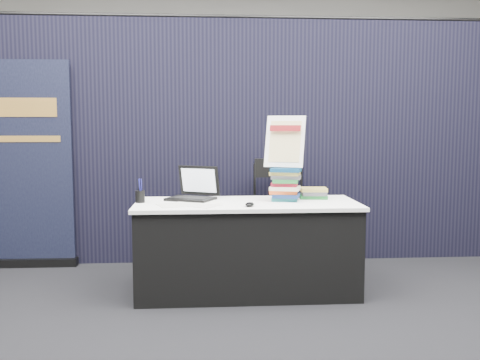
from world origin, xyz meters
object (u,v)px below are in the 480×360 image
object	(u,v)px
laptop	(191,192)
book_stack_short	(315,193)
info_sign	(285,142)
book_stack_tall	(285,184)
pullup_banner	(31,176)
stacking_chair	(281,210)
display_table	(247,247)

from	to	relation	value
laptop	book_stack_short	xyz separation A→B (m)	(1.05, -0.03, -0.02)
laptop	info_sign	distance (m)	0.89
book_stack_short	info_sign	world-z (taller)	info_sign
book_stack_tall	info_sign	size ratio (longest dim) A/B	0.61
book_stack_short	pullup_banner	bearing A→B (deg)	163.15
pullup_banner	stacking_chair	distance (m)	2.41
display_table	book_stack_short	world-z (taller)	book_stack_short
info_sign	pullup_banner	size ratio (longest dim) A/B	0.22
display_table	info_sign	bearing A→B (deg)	14.47
info_sign	stacking_chair	size ratio (longest dim) A/B	0.42
info_sign	pullup_banner	world-z (taller)	pullup_banner
pullup_banner	book_stack_short	bearing A→B (deg)	-16.43
laptop	display_table	bearing A→B (deg)	3.65
book_stack_tall	stacking_chair	size ratio (longest dim) A/B	0.26
display_table	pullup_banner	distance (m)	2.27
book_stack_tall	book_stack_short	distance (m)	0.31
book_stack_short	stacking_chair	size ratio (longest dim) A/B	0.21
book_stack_short	stacking_chair	distance (m)	0.54
laptop	book_stack_tall	xyz separation A→B (m)	(0.78, -0.14, 0.07)
book_stack_tall	pullup_banner	xyz separation A→B (m)	(-2.32, 0.90, -0.01)
stacking_chair	info_sign	bearing A→B (deg)	-93.98
info_sign	pullup_banner	distance (m)	2.51
book_stack_tall	stacking_chair	bearing A→B (deg)	85.07
info_sign	stacking_chair	world-z (taller)	info_sign
book_stack_tall	info_sign	distance (m)	0.35
pullup_banner	info_sign	bearing A→B (deg)	-19.99
display_table	stacking_chair	bearing A→B (deg)	58.76
book_stack_short	info_sign	distance (m)	0.52
display_table	stacking_chair	size ratio (longest dim) A/B	1.71
display_table	laptop	size ratio (longest dim) A/B	4.04
book_stack_tall	book_stack_short	size ratio (longest dim) A/B	1.21
laptop	book_stack_tall	distance (m)	0.79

